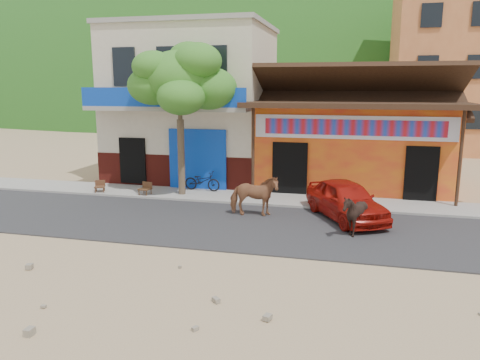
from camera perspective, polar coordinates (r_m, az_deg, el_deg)
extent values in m
plane|color=#9E825B|center=(12.55, 3.43, -9.29)|extent=(120.00, 120.00, 0.00)
cube|color=#28282B|center=(14.88, 5.18, -5.87)|extent=(60.00, 5.00, 0.04)
cube|color=gray|center=(18.21, 6.85, -2.52)|extent=(60.00, 2.00, 0.12)
cube|color=orange|center=(21.71, 13.52, 4.19)|extent=(8.00, 6.00, 3.60)
cube|color=beige|center=(22.86, -5.64, 9.08)|extent=(7.00, 6.00, 7.00)
cube|color=#CC723F|center=(36.25, 25.47, 12.89)|extent=(9.00, 9.00, 12.00)
ellipsoid|color=#194C14|center=(81.92, 12.80, 16.55)|extent=(100.00, 40.00, 24.00)
imported|color=#9A603D|center=(15.93, 1.71, -1.94)|extent=(1.76, 0.97, 1.41)
imported|color=black|center=(14.35, 13.83, -4.10)|extent=(1.45, 1.38, 1.27)
imported|color=#9F130B|center=(16.01, 12.80, -2.37)|extent=(3.18, 4.09, 1.30)
imported|color=black|center=(19.53, -4.63, -0.11)|extent=(1.59, 0.66, 0.82)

